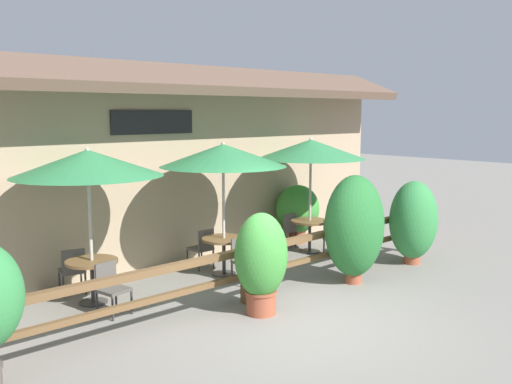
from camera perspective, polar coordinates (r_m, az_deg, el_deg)
The scene contains 19 objects.
ground_plane at distance 9.12m, azimuth 3.53°, elevation -12.56°, with size 60.00×60.00×0.00m, color gray.
building_facade at distance 11.80m, azimuth -10.95°, elevation 2.82°, with size 14.28×1.49×4.23m.
patio_railing at distance 9.63m, azimuth -0.99°, elevation -7.09°, with size 10.40×0.14×0.95m.
patio_umbrella_near at distance 9.71m, azimuth -16.48°, elevation 2.78°, with size 2.46×2.46×2.63m.
dining_table_near at distance 10.02m, azimuth -16.08°, elevation -7.40°, with size 0.87×0.87×0.75m.
chair_near_streetside at distance 9.45m, azimuth -14.29°, elevation -9.11°, with size 0.49×0.49×0.83m.
chair_near_wallside at distance 10.64m, azimuth -17.88°, elevation -7.31°, with size 0.51×0.51×0.83m.
patio_umbrella_middle at distance 11.03m, azimuth -3.31°, elevation 3.68°, with size 2.46×2.46×2.63m.
dining_table_middle at distance 11.30m, azimuth -3.23°, elevation -5.35°, with size 0.87×0.87×0.75m.
chair_middle_streetside at distance 10.83m, azimuth -1.22°, elevation -6.66°, with size 0.47×0.47×0.83m.
chair_middle_wallside at distance 11.80m, azimuth -5.40°, elevation -5.47°, with size 0.44×0.44×0.83m.
patio_umbrella_far at distance 12.91m, azimuth 5.50°, elevation 4.28°, with size 2.46×2.46×2.63m.
dining_table_far at distance 13.14m, azimuth 5.40°, elevation -3.48°, with size 0.87×0.87×0.75m.
chair_far_streetside at distance 12.80m, azimuth 7.82°, elevation -4.44°, with size 0.45×0.45×0.83m.
chair_far_wallside at distance 13.56m, azimuth 3.06°, elevation -3.68°, with size 0.44×0.44×0.83m.
potted_plant_small_flowering at distance 9.06m, azimuth 0.52°, elevation -6.76°, with size 0.88×0.80×1.64m.
potted_plant_tall_tropical at distance 10.80m, azimuth 9.81°, elevation -3.42°, with size 1.18×1.06×2.05m.
potted_plant_entrance_palm at distance 12.49m, azimuth 15.47°, elevation -2.78°, with size 1.08×0.97×1.77m.
potted_plant_corner_fern at distance 14.04m, azimuth 4.18°, elevation -1.83°, with size 1.13×1.02×1.43m.
Camera 1 is at (-6.19, -5.89, 3.20)m, focal length 40.00 mm.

